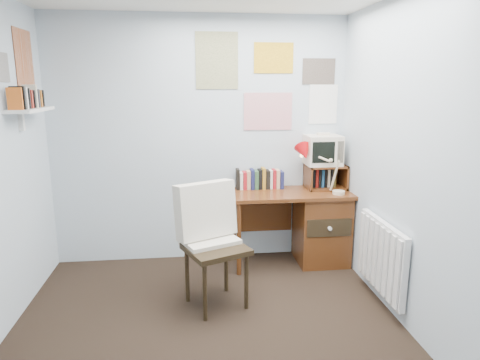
# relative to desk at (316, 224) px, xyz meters

# --- Properties ---
(ground) EXTENTS (3.50, 3.50, 0.00)m
(ground) POSITION_rel_desk_xyz_m (-1.17, -1.48, -0.41)
(ground) COLOR black
(ground) RESTS_ON ground
(back_wall) EXTENTS (3.00, 0.02, 2.50)m
(back_wall) POSITION_rel_desk_xyz_m (-1.17, 0.27, 0.84)
(back_wall) COLOR #B0BDC9
(back_wall) RESTS_ON ground
(right_wall) EXTENTS (0.02, 3.50, 2.50)m
(right_wall) POSITION_rel_desk_xyz_m (0.33, -1.48, 0.84)
(right_wall) COLOR #B0BDC9
(right_wall) RESTS_ON ground
(desk) EXTENTS (1.20, 0.55, 0.76)m
(desk) POSITION_rel_desk_xyz_m (0.00, 0.00, 0.00)
(desk) COLOR brown
(desk) RESTS_ON ground
(desk_chair) EXTENTS (0.66, 0.65, 1.00)m
(desk_chair) POSITION_rel_desk_xyz_m (-1.09, -0.80, 0.09)
(desk_chair) COLOR black
(desk_chair) RESTS_ON ground
(desk_lamp) EXTENTS (0.38, 0.35, 0.44)m
(desk_lamp) POSITION_rel_desk_xyz_m (0.17, -0.15, 0.58)
(desk_lamp) COLOR red
(desk_lamp) RESTS_ON desk
(tv_riser) EXTENTS (0.40, 0.30, 0.25)m
(tv_riser) POSITION_rel_desk_xyz_m (0.12, 0.11, 0.48)
(tv_riser) COLOR brown
(tv_riser) RESTS_ON desk
(crt_tv) EXTENTS (0.35, 0.33, 0.33)m
(crt_tv) POSITION_rel_desk_xyz_m (0.08, 0.13, 0.77)
(crt_tv) COLOR beige
(crt_tv) RESTS_ON tv_riser
(book_row) EXTENTS (0.60, 0.14, 0.22)m
(book_row) POSITION_rel_desk_xyz_m (-0.51, 0.18, 0.46)
(book_row) COLOR brown
(book_row) RESTS_ON desk
(radiator) EXTENTS (0.09, 0.80, 0.60)m
(radiator) POSITION_rel_desk_xyz_m (0.29, -0.93, 0.01)
(radiator) COLOR white
(radiator) RESTS_ON right_wall
(wall_shelf) EXTENTS (0.20, 0.62, 0.24)m
(wall_shelf) POSITION_rel_desk_xyz_m (-2.57, -0.38, 1.21)
(wall_shelf) COLOR white
(wall_shelf) RESTS_ON left_wall
(posters_back) EXTENTS (1.20, 0.01, 0.90)m
(posters_back) POSITION_rel_desk_xyz_m (-0.47, 0.26, 1.44)
(posters_back) COLOR white
(posters_back) RESTS_ON back_wall
(posters_left) EXTENTS (0.01, 0.70, 0.60)m
(posters_left) POSITION_rel_desk_xyz_m (-2.67, -0.38, 1.59)
(posters_left) COLOR white
(posters_left) RESTS_ON left_wall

